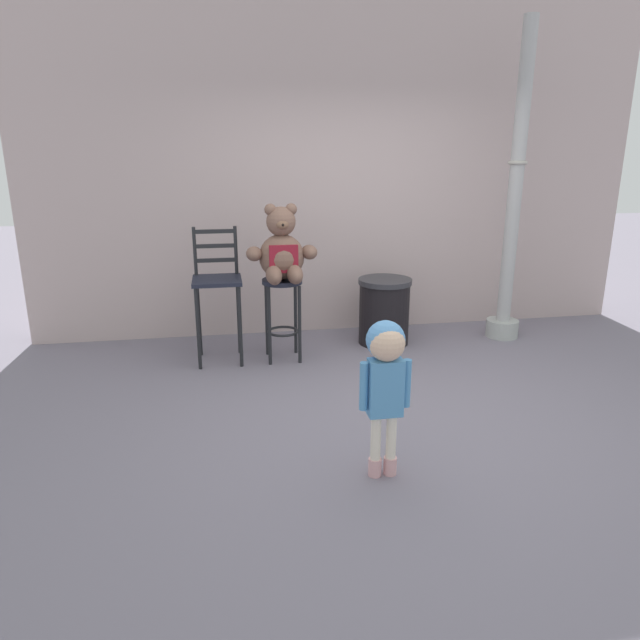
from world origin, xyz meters
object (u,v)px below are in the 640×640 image
at_px(trash_bin, 384,311).
at_px(bar_chair_empty, 217,286).
at_px(child_walking, 386,366).
at_px(teddy_bear, 282,252).
at_px(lamppost, 512,218).
at_px(bar_stool_with_teddy, 283,303).

xyz_separation_m(trash_bin, bar_chair_empty, (-1.64, -0.20, 0.37)).
bearing_deg(child_walking, teddy_bear, -133.29).
distance_m(trash_bin, lamppost, 1.57).
bearing_deg(bar_chair_empty, bar_stool_with_teddy, -7.34).
height_order(teddy_bear, child_walking, teddy_bear).
height_order(bar_stool_with_teddy, trash_bin, bar_stool_with_teddy).
bearing_deg(bar_chair_empty, lamppost, 3.64).
bearing_deg(teddy_bear, lamppost, 7.14).
bearing_deg(trash_bin, bar_chair_empty, -172.98).
bearing_deg(lamppost, bar_chair_empty, -176.36).
relative_size(trash_bin, bar_chair_empty, 0.54).
distance_m(bar_stool_with_teddy, trash_bin, 1.11).
distance_m(bar_stool_with_teddy, bar_chair_empty, 0.61).
bearing_deg(trash_bin, bar_stool_with_teddy, -165.28).
xyz_separation_m(child_walking, trash_bin, (0.69, 2.39, -0.37)).
height_order(teddy_bear, lamppost, lamppost).
bearing_deg(child_walking, bar_stool_with_teddy, -133.43).
xyz_separation_m(child_walking, lamppost, (1.98, 2.37, 0.53)).
xyz_separation_m(teddy_bear, trash_bin, (1.05, 0.31, -0.68)).
xyz_separation_m(bar_stool_with_teddy, child_walking, (0.36, -2.11, 0.16)).
relative_size(teddy_bear, trash_bin, 1.02).
height_order(bar_stool_with_teddy, teddy_bear, teddy_bear).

